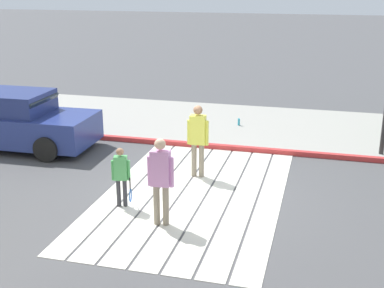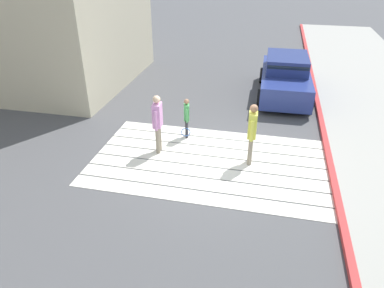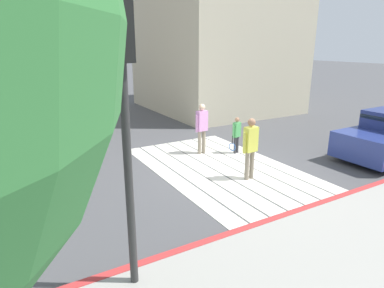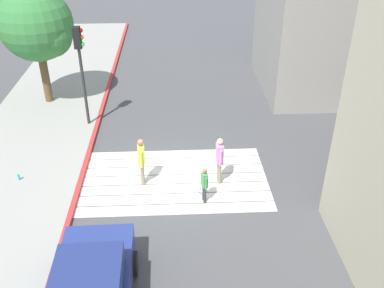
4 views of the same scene
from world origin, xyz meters
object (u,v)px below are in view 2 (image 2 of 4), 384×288
object	(u,v)px
car_parked_near_curb	(285,77)
pedestrian_adult_trailing	(158,120)
pedestrian_adult_lead	(252,130)
pedestrian_child_with_racket	(187,116)

from	to	relation	value
car_parked_near_curb	pedestrian_adult_trailing	size ratio (longest dim) A/B	2.51
pedestrian_adult_lead	pedestrian_adult_trailing	bearing A→B (deg)	-1.22
pedestrian_adult_trailing	pedestrian_child_with_racket	distance (m)	1.22
car_parked_near_curb	pedestrian_child_with_racket	distance (m)	5.21
car_parked_near_curb	pedestrian_adult_trailing	world-z (taller)	pedestrian_adult_trailing
car_parked_near_curb	pedestrian_adult_lead	size ratio (longest dim) A/B	2.50
car_parked_near_curb	pedestrian_adult_lead	distance (m)	5.47
pedestrian_adult_lead	pedestrian_adult_trailing	world-z (taller)	pedestrian_adult_lead
car_parked_near_curb	pedestrian_child_with_racket	size ratio (longest dim) A/B	3.41
pedestrian_child_with_racket	pedestrian_adult_trailing	bearing A→B (deg)	60.69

